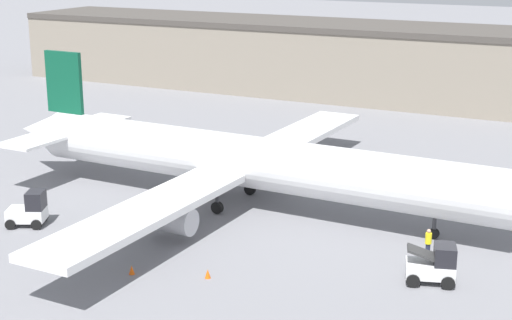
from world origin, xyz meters
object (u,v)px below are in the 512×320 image
(belt_loader_truck, at_px, (434,265))
(safety_cone_near, at_px, (208,274))
(ground_crew_worker, at_px, (428,242))
(safety_cone_far, at_px, (132,270))
(baggage_tug, at_px, (30,210))
(airplane, at_px, (245,162))

(belt_loader_truck, relative_size, safety_cone_near, 5.89)
(ground_crew_worker, relative_size, safety_cone_far, 3.35)
(ground_crew_worker, distance_m, baggage_tug, 27.20)
(airplane, height_order, baggage_tug, airplane)
(belt_loader_truck, bearing_deg, safety_cone_near, -173.20)
(airplane, xyz_separation_m, ground_crew_worker, (14.86, -3.64, -2.42))
(airplane, height_order, ground_crew_worker, airplane)
(safety_cone_near, bearing_deg, airplane, 107.96)
(safety_cone_far, bearing_deg, ground_crew_worker, 35.04)
(airplane, bearing_deg, safety_cone_far, -89.45)
(baggage_tug, xyz_separation_m, safety_cone_far, (11.23, -3.74, -0.84))
(airplane, distance_m, ground_crew_worker, 15.49)
(belt_loader_truck, height_order, safety_cone_far, belt_loader_truck)
(ground_crew_worker, relative_size, baggage_tug, 0.59)
(belt_loader_truck, bearing_deg, safety_cone_far, -174.39)
(airplane, height_order, safety_cone_near, airplane)
(ground_crew_worker, height_order, baggage_tug, baggage_tug)
(airplane, xyz_separation_m, baggage_tug, (-11.47, -10.48, -2.29))
(ground_crew_worker, distance_m, safety_cone_near, 14.07)
(belt_loader_truck, height_order, safety_cone_near, belt_loader_truck)
(belt_loader_truck, bearing_deg, airplane, 138.41)
(ground_crew_worker, xyz_separation_m, baggage_tug, (-26.33, -6.84, 0.13))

